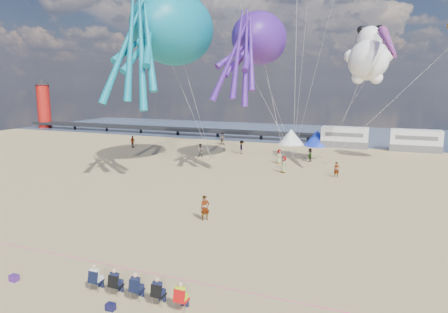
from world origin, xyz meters
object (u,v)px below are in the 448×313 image
beachgoer_7 (222,139)px  sandbag_e (293,157)px  lighthouse (44,106)px  beachgoer_1 (201,150)px  tent_blue (317,138)px  kite_octopus_purple (260,39)px  motorhome_1 (416,141)px  windsock_mid (388,42)px  beachgoer_0 (279,156)px  windsock_right (242,58)px  cooler_purple (14,278)px  sandbag_d (320,157)px  standing_person (205,208)px  beachgoer_2 (242,147)px  cooler_navy (111,307)px  beachgoer_6 (284,165)px  sandbag_c (326,163)px  sandbag_a (211,158)px  motorhome_0 (345,137)px  beachgoer_5 (337,170)px  sandbag_b (285,159)px  beachgoer_4 (310,155)px  tent_white (291,137)px  spectator_row (137,285)px  windsock_left (167,52)px  beachgoer_3 (133,142)px  kite_panda (368,60)px

beachgoer_7 → sandbag_e: beachgoer_7 is taller
lighthouse → beachgoer_1: (45.64, -19.15, -3.62)m
tent_blue → kite_octopus_purple: (-4.14, -17.17, 13.00)m
motorhome_1 → windsock_mid: (-4.45, -19.65, 11.59)m
beachgoer_0 → windsock_right: (-4.98, 0.83, 11.50)m
cooler_purple → sandbag_d: cooler_purple is taller
standing_person → beachgoer_2: 26.57m
cooler_purple → windsock_mid: bearing=60.8°
cooler_navy → beachgoer_0: size_ratio=0.22×
sandbag_d → windsock_right: size_ratio=0.09×
beachgoer_7 → beachgoer_6: bearing=139.2°
lighthouse → windsock_mid: size_ratio=1.34×
sandbag_c → sandbag_e: size_ratio=1.00×
cooler_purple → sandbag_d: (8.82, 38.34, -0.05)m
sandbag_a → windsock_mid: 23.81m
motorhome_0 → cooler_navy: motorhome_0 is taller
beachgoer_2 → beachgoer_7: beachgoer_7 is taller
cooler_navy → beachgoer_5: 28.91m
windsock_mid → windsock_right: 16.81m
cooler_navy → sandbag_b: size_ratio=0.76×
motorhome_1 → beachgoer_4: motorhome_1 is taller
beachgoer_5 → sandbag_c: size_ratio=3.15×
lighthouse → cooler_navy: lighthouse is taller
beachgoer_6 → windsock_mid: windsock_mid is taller
cooler_purple → tent_white: bearing=86.6°
standing_person → beachgoer_6: bearing=43.4°
standing_person → spectator_row: bearing=-122.9°
tent_white → sandbag_a: size_ratio=8.00×
beachgoer_7 → windsock_right: windsock_right is taller
beachgoer_0 → beachgoer_2: bearing=84.3°
tent_blue → sandbag_c: tent_blue is taller
beachgoer_0 → beachgoer_1: (-10.35, 0.36, 0.02)m
sandbag_b → windsock_left: (-12.16, -7.16, 12.66)m
sandbag_e → beachgoer_7: bearing=150.9°
spectator_row → beachgoer_3: bearing=124.7°
beachgoer_3 → sandbag_c: size_ratio=3.44×
beachgoer_4 → beachgoer_1: bearing=-67.3°
tent_white → windsock_right: (-2.99, -14.67, 11.15)m
lighthouse → standing_person: 69.40m
motorhome_0 → beachgoer_2: motorhome_0 is taller
motorhome_0 → tent_white: motorhome_0 is taller
motorhome_1 → sandbag_a: (-24.07, -15.99, -1.39)m
sandbag_b → beachgoer_4: bearing=5.9°
sandbag_d → windsock_mid: bearing=-54.2°
motorhome_1 → kite_panda: size_ratio=0.92×
beachgoer_2 → beachgoer_3: 16.78m
lighthouse → motorhome_0: bearing=-3.7°
standing_person → cooler_navy: bearing=-126.4°
sandbag_a → windsock_right: bearing=20.2°
tent_blue → beachgoer_0: tent_blue is taller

